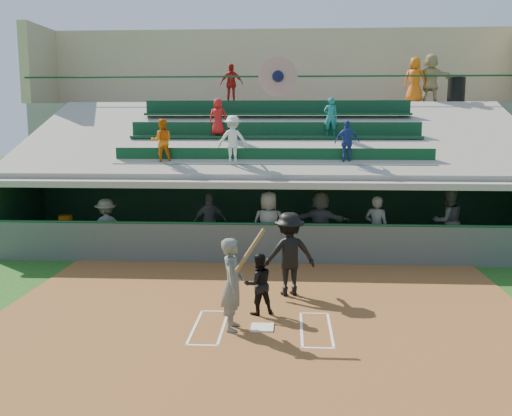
# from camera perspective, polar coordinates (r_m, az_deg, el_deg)

# --- Properties ---
(ground) EXTENTS (100.00, 100.00, 0.00)m
(ground) POSITION_cam_1_polar(r_m,az_deg,el_deg) (11.14, 0.63, -12.02)
(ground) COLOR #1C4D15
(ground) RESTS_ON ground
(dirt_slab) EXTENTS (11.00, 9.00, 0.02)m
(dirt_slab) POSITION_cam_1_polar(r_m,az_deg,el_deg) (11.61, 0.75, -11.09)
(dirt_slab) COLOR brown
(dirt_slab) RESTS_ON ground
(home_plate) EXTENTS (0.43, 0.43, 0.03)m
(home_plate) POSITION_cam_1_polar(r_m,az_deg,el_deg) (11.13, 0.63, -11.85)
(home_plate) COLOR white
(home_plate) RESTS_ON dirt_slab
(batters_box_chalk) EXTENTS (2.65, 1.85, 0.01)m
(batters_box_chalk) POSITION_cam_1_polar(r_m,az_deg,el_deg) (11.14, 0.63, -11.91)
(batters_box_chalk) COLOR white
(batters_box_chalk) RESTS_ON dirt_slab
(dugout_floor) EXTENTS (16.00, 3.50, 0.04)m
(dugout_floor) POSITION_cam_1_polar(r_m,az_deg,el_deg) (17.61, 1.72, -4.11)
(dugout_floor) COLOR gray
(dugout_floor) RESTS_ON ground
(concourse_slab) EXTENTS (20.00, 3.00, 4.60)m
(concourse_slab) POSITION_cam_1_polar(r_m,az_deg,el_deg) (23.96, 2.25, 4.86)
(concourse_slab) COLOR gray
(concourse_slab) RESTS_ON ground
(grandstand) EXTENTS (20.40, 10.40, 7.80)m
(grandstand) POSITION_cam_1_polar(r_m,az_deg,el_deg) (20.99, 2.05, 4.18)
(grandstand) COLOR #525751
(grandstand) RESTS_ON ground
(batter_at_plate) EXTENTS (0.84, 0.74, 1.95)m
(batter_at_plate) POSITION_cam_1_polar(r_m,az_deg,el_deg) (10.82, -2.35, -7.57)
(batter_at_plate) COLOR #535550
(batter_at_plate) RESTS_ON dirt_slab
(catcher) EXTENTS (0.75, 0.68, 1.27)m
(catcher) POSITION_cam_1_polar(r_m,az_deg,el_deg) (11.71, 0.23, -7.60)
(catcher) COLOR black
(catcher) RESTS_ON dirt_slab
(home_umpire) EXTENTS (1.37, 1.02, 1.90)m
(home_umpire) POSITION_cam_1_polar(r_m,az_deg,el_deg) (12.91, 3.32, -4.60)
(home_umpire) COLOR black
(home_umpire) RESTS_ON dirt_slab
(dugout_bench) EXTENTS (13.39, 6.08, 0.43)m
(dugout_bench) POSITION_cam_1_polar(r_m,az_deg,el_deg) (18.90, 2.17, -2.48)
(dugout_bench) COLOR olive
(dugout_bench) RESTS_ON dugout_floor
(white_table) EXTENTS (0.83, 0.72, 0.62)m
(white_table) POSITION_cam_1_polar(r_m,az_deg,el_deg) (18.49, -18.70, -2.91)
(white_table) COLOR silver
(white_table) RESTS_ON dugout_floor
(water_cooler) EXTENTS (0.41, 0.41, 0.41)m
(water_cooler) POSITION_cam_1_polar(r_m,az_deg,el_deg) (18.39, -18.52, -1.32)
(water_cooler) COLOR #D1670C
(water_cooler) RESTS_ON white_table
(dugout_player_a) EXTENTS (1.24, 1.01, 1.68)m
(dugout_player_a) POSITION_cam_1_polar(r_m,az_deg,el_deg) (17.02, -14.72, -1.90)
(dugout_player_a) COLOR #535550
(dugout_player_a) RESTS_ON dugout_floor
(dugout_player_b) EXTENTS (1.09, 0.74, 1.72)m
(dugout_player_b) POSITION_cam_1_polar(r_m,az_deg,el_deg) (17.34, -4.65, -1.37)
(dugout_player_b) COLOR #62645F
(dugout_player_b) RESTS_ON dugout_floor
(dugout_player_c) EXTENTS (0.96, 0.63, 1.95)m
(dugout_player_c) POSITION_cam_1_polar(r_m,az_deg,el_deg) (16.00, 1.28, -1.79)
(dugout_player_c) COLOR #5E605A
(dugout_player_c) RESTS_ON dugout_floor
(dugout_player_d) EXTENTS (1.78, 0.87, 1.84)m
(dugout_player_d) POSITION_cam_1_polar(r_m,az_deg,el_deg) (16.97, 6.47, -1.41)
(dugout_player_d) COLOR #5F615C
(dugout_player_d) RESTS_ON dugout_floor
(dugout_player_e) EXTENTS (0.79, 0.67, 1.83)m
(dugout_player_e) POSITION_cam_1_polar(r_m,az_deg,el_deg) (16.35, 11.94, -1.97)
(dugout_player_e) COLOR #535551
(dugout_player_e) RESTS_ON dugout_floor
(dugout_player_f) EXTENTS (1.07, 0.91, 1.92)m
(dugout_player_f) POSITION_cam_1_polar(r_m,az_deg,el_deg) (17.68, 18.63, -1.27)
(dugout_player_f) COLOR #595B56
(dugout_player_f) RESTS_ON dugout_floor
(trash_bin) EXTENTS (0.66, 0.66, 0.99)m
(trash_bin) POSITION_cam_1_polar(r_m,az_deg,el_deg) (24.07, 19.39, 11.05)
(trash_bin) COLOR black
(trash_bin) RESTS_ON concourse_slab
(concourse_staff_a) EXTENTS (0.96, 0.48, 1.58)m
(concourse_staff_a) POSITION_cam_1_polar(r_m,az_deg,el_deg) (23.53, -2.45, 12.31)
(concourse_staff_a) COLOR #A21912
(concourse_staff_a) RESTS_ON concourse_slab
(concourse_staff_b) EXTENTS (0.99, 0.83, 1.74)m
(concourse_staff_b) POSITION_cam_1_polar(r_m,az_deg,el_deg) (23.42, 15.59, 12.21)
(concourse_staff_b) COLOR #DC5B0C
(concourse_staff_b) RESTS_ON concourse_slab
(concourse_staff_c) EXTENTS (1.81, 1.12, 1.86)m
(concourse_staff_c) POSITION_cam_1_polar(r_m,az_deg,el_deg) (23.53, 17.08, 12.28)
(concourse_staff_c) COLOR tan
(concourse_staff_c) RESTS_ON concourse_slab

